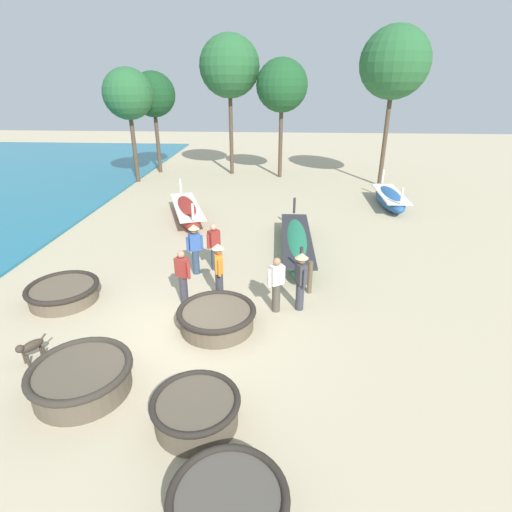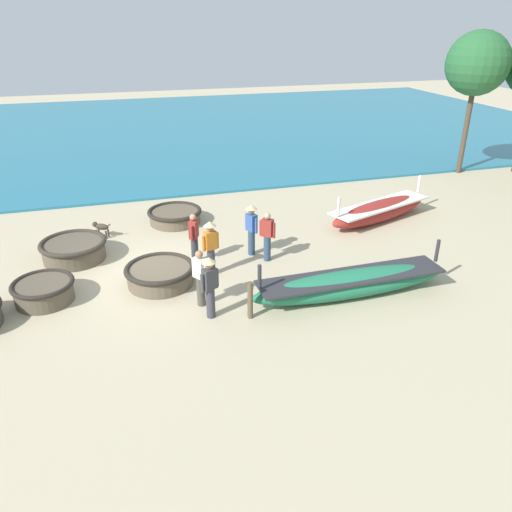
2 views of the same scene
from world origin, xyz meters
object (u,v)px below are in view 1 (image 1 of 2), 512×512
object	(u,v)px
long_boat_ochre_hull	(390,198)
fisherman_by_coracle	(276,283)
mooring_post_inland	(310,277)
tree_rightmost	(128,94)
tree_leftmost	(282,86)
fisherman_crouching	(301,278)
tree_right_mid	(153,95)
coracle_far_left	(217,317)
fisherman_with_hat	(195,246)
fisherman_hauling	(219,267)
fisherman_standing_left	(214,246)
tree_left_mid	(230,67)
tree_center	(395,63)
dog	(30,347)
long_boat_green_hull	(187,211)
fisherman_standing_right	(183,275)
coracle_beside_post	(228,507)
coracle_nearest	(63,292)
long_boat_red_hull	(297,243)
coracle_front_left	(81,377)
coracle_front_right	(196,410)

from	to	relation	value
long_boat_ochre_hull	fisherman_by_coracle	xyz separation A→B (m)	(-5.37, -10.01, 0.43)
mooring_post_inland	tree_rightmost	world-z (taller)	tree_rightmost
tree_leftmost	fisherman_crouching	bearing A→B (deg)	-87.54
tree_rightmost	tree_right_mid	bearing A→B (deg)	77.51
coracle_far_left	tree_leftmost	distance (m)	17.76
fisherman_with_hat	fisherman_hauling	world-z (taller)	same
fisherman_standing_left	tree_left_mid	size ratio (longest dim) A/B	0.19
fisherman_standing_left	fisherman_with_hat	distance (m)	0.66
tree_leftmost	tree_left_mid	size ratio (longest dim) A/B	0.84
tree_center	dog	bearing A→B (deg)	-123.76
long_boat_green_hull	tree_center	xyz separation A→B (m)	(9.90, 6.81, 6.10)
fisherman_standing_right	fisherman_crouching	size ratio (longest dim) A/B	0.94
coracle_far_left	long_boat_ochre_hull	size ratio (longest dim) A/B	0.48
long_boat_green_hull	fisherman_standing_right	world-z (taller)	fisherman_standing_right
fisherman_standing_right	mooring_post_inland	distance (m)	3.63
coracle_far_left	fisherman_by_coracle	bearing A→B (deg)	31.40
coracle_beside_post	dog	xyz separation A→B (m)	(-4.79, 3.22, 0.06)
fisherman_crouching	tree_rightmost	distance (m)	17.37
fisherman_with_hat	dog	xyz separation A→B (m)	(-2.75, -4.57, -0.59)
tree_rightmost	tree_center	bearing A→B (deg)	-0.06
tree_leftmost	tree_rightmost	bearing A→B (deg)	-168.09
coracle_nearest	fisherman_standing_left	distance (m)	4.59
long_boat_ochre_hull	fisherman_hauling	bearing A→B (deg)	-126.63
long_boat_red_hull	dog	xyz separation A→B (m)	(-6.01, -6.43, -0.01)
coracle_front_left	long_boat_red_hull	distance (m)	8.52
dog	mooring_post_inland	size ratio (longest dim) A/B	0.61
coracle_front_right	coracle_far_left	size ratio (longest dim) A/B	0.82
fisherman_crouching	tree_center	bearing A→B (deg)	69.86
fisherman_hauling	tree_left_mid	xyz separation A→B (m)	(-1.58, 16.23, 5.43)
tree_leftmost	fisherman_standing_right	bearing A→B (deg)	-99.07
mooring_post_inland	tree_center	world-z (taller)	tree_center
tree_left_mid	coracle_front_right	bearing A→B (deg)	-84.96
coracle_nearest	tree_rightmost	bearing A→B (deg)	100.68
long_boat_ochre_hull	mooring_post_inland	size ratio (longest dim) A/B	4.08
coracle_far_left	coracle_front_right	bearing A→B (deg)	-88.15
fisherman_standing_right	tree_leftmost	xyz separation A→B (m)	(2.52, 15.78, 4.52)
fisherman_standing_left	dog	world-z (taller)	fisherman_standing_left
long_boat_green_hull	coracle_beside_post	bearing A→B (deg)	-74.96
coracle_front_right	fisherman_with_hat	xyz separation A→B (m)	(-1.23, 6.07, 0.64)
coracle_front_left	tree_right_mid	size ratio (longest dim) A/B	0.33
long_boat_green_hull	mooring_post_inland	distance (m)	8.14
coracle_nearest	coracle_front_right	bearing A→B (deg)	-41.70
tree_left_mid	fisherman_crouching	bearing A→B (deg)	-77.08
coracle_front_right	tree_center	world-z (taller)	tree_center
tree_leftmost	coracle_front_left	bearing A→B (deg)	-100.99
long_boat_green_hull	tree_leftmost	size ratio (longest dim) A/B	0.69
tree_rightmost	tree_left_mid	xyz separation A→B (m)	(5.44, 2.58, 1.46)
mooring_post_inland	fisherman_with_hat	bearing A→B (deg)	163.63
fisherman_crouching	coracle_far_left	bearing A→B (deg)	-154.14
long_boat_green_hull	tree_center	distance (m)	13.47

